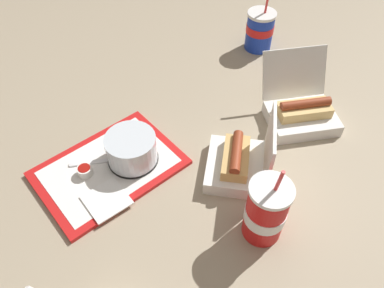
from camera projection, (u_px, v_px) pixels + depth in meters
The scene contains 10 objects.
ground_plane at pixel (214, 159), 1.04m from camera, with size 3.20×3.20×0.00m, color gray.
food_tray at pixel (109, 168), 1.01m from camera, with size 0.40×0.30×0.01m.
cake_container at pixel (132, 150), 0.99m from camera, with size 0.14×0.14×0.08m.
ketchup_cup at pixel (85, 171), 0.98m from camera, with size 0.04×0.04×0.02m.
napkin_stack at pixel (107, 200), 0.93m from camera, with size 0.10×0.10×0.00m, color white.
plastic_fork at pixel (90, 163), 1.01m from camera, with size 0.11×0.01×0.01m, color white.
clamshell_hotdog_left at pixel (301, 110), 1.11m from camera, with size 0.27×0.28×0.18m.
clamshell_hotdog_corner at pixel (239, 162), 0.98m from camera, with size 0.23×0.24×0.19m.
soda_cup_back at pixel (260, 30), 1.35m from camera, with size 0.10×0.10×0.20m.
soda_cup_corner at pixel (266, 211), 0.83m from camera, with size 0.10×0.10×0.23m.
Camera 1 is at (-0.42, -0.51, 0.80)m, focal length 35.00 mm.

